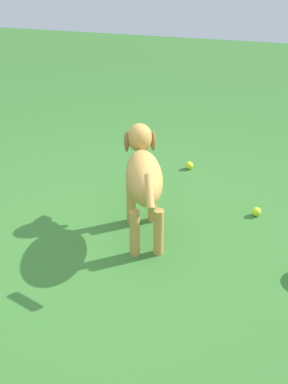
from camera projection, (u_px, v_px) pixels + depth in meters
The scene contains 4 objects.
ground at pixel (103, 251), 2.90m from camera, with size 14.00×14.00×0.00m, color #38722D.
dog at pixel (143, 174), 2.88m from camera, with size 0.45×0.93×0.66m.
tennis_ball_0 at pixel (189, 165), 3.91m from camera, with size 0.07×0.07×0.07m, color yellow.
tennis_ball_1 at pixel (256, 212), 3.25m from camera, with size 0.07×0.07×0.07m, color #BFE02E.
Camera 1 is at (-0.92, 2.17, 1.75)m, focal length 42.52 mm.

